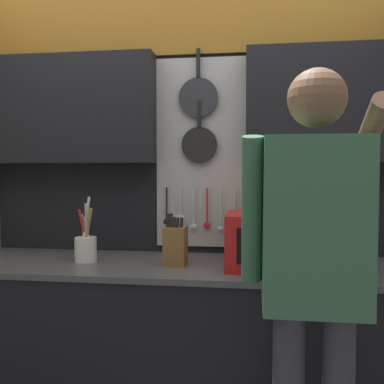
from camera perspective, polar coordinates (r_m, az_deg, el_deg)
The scene contains 6 objects.
base_cabinet_counter at distance 2.41m, azimuth -1.18°, elevation -20.09°, with size 2.46×0.66×0.90m.
back_wall_unit at distance 2.52m, azimuth -0.24°, elevation 4.87°, with size 3.03×0.20×2.46m.
microwave at distance 2.21m, azimuth 11.26°, elevation -6.36°, with size 0.51×0.39×0.27m.
knife_block at distance 2.24m, azimuth -2.20°, elevation -7.05°, with size 0.11×0.15×0.27m.
utensil_crock at distance 2.38m, azimuth -13.99°, elevation -6.97°, with size 0.12×0.12×0.35m.
person at distance 1.67m, azimuth 16.00°, elevation -8.72°, with size 0.54×0.62×1.75m.
Camera 1 is at (0.35, -2.19, 1.38)m, focal length 40.00 mm.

